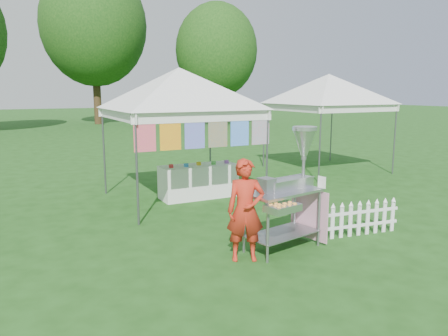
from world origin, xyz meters
TOP-DOWN VIEW (x-y plane):
  - ground at (0.00, 0.00)m, footprint 120.00×120.00m
  - canopy_main at (0.00, 3.49)m, footprint 4.24×4.24m
  - canopy_right at (5.50, 5.00)m, footprint 4.24×4.24m
  - tree_mid at (3.00, 28.00)m, footprint 7.60×7.60m
  - tree_right at (10.00, 22.00)m, footprint 5.60×5.60m
  - donut_cart at (0.46, -0.18)m, footprint 1.41×1.19m
  - vendor at (-0.49, -0.33)m, footprint 0.65×0.55m
  - picket_fence at (1.92, -0.28)m, footprint 1.43×0.21m
  - display_table at (0.47, 3.55)m, footprint 1.80×0.70m

SIDE VIEW (x-z plane):
  - ground at x=0.00m, z-range 0.00..0.00m
  - picket_fence at x=1.92m, z-range 0.01..0.57m
  - display_table at x=0.47m, z-range 0.00..0.77m
  - vendor at x=-0.49m, z-range 0.00..1.53m
  - donut_cart at x=0.46m, z-range 0.17..2.10m
  - canopy_main at x=0.00m, z-range 1.26..4.71m
  - canopy_right at x=5.50m, z-range 1.27..4.72m
  - tree_right at x=10.00m, z-range 0.97..9.39m
  - tree_mid at x=3.00m, z-range 1.38..12.90m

